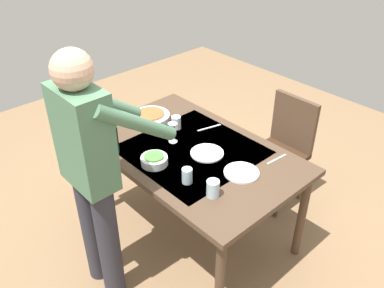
# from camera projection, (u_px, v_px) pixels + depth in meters

# --- Properties ---
(ground_plane) EXTENTS (6.00, 6.00, 0.00)m
(ground_plane) POSITION_uv_depth(u_px,v_px,m) (192.00, 230.00, 3.28)
(ground_plane) COLOR #846647
(dining_table) EXTENTS (1.53, 0.97, 0.77)m
(dining_table) POSITION_uv_depth(u_px,v_px,m) (192.00, 159.00, 2.90)
(dining_table) COLOR #4C3828
(dining_table) RESTS_ON ground_plane
(chair_near) EXTENTS (0.40, 0.40, 0.91)m
(chair_near) POSITION_uv_depth(u_px,v_px,m) (284.00, 144.00, 3.37)
(chair_near) COLOR #352114
(chair_near) RESTS_ON ground_plane
(person_server) EXTENTS (0.42, 0.61, 1.69)m
(person_server) POSITION_uv_depth(u_px,v_px,m) (92.00, 169.00, 2.36)
(person_server) COLOR #2D2D38
(person_server) RESTS_ON ground_plane
(wine_bottle) EXTENTS (0.07, 0.07, 0.30)m
(wine_bottle) POSITION_uv_depth(u_px,v_px,m) (113.00, 138.00, 2.78)
(wine_bottle) COLOR black
(wine_bottle) RESTS_ON dining_table
(wine_glass_left) EXTENTS (0.07, 0.07, 0.15)m
(wine_glass_left) POSITION_uv_depth(u_px,v_px,m) (173.00, 129.00, 2.89)
(wine_glass_left) COLOR white
(wine_glass_left) RESTS_ON dining_table
(water_cup_near_left) EXTENTS (0.07, 0.07, 0.10)m
(water_cup_near_left) POSITION_uv_depth(u_px,v_px,m) (176.00, 123.00, 3.08)
(water_cup_near_left) COLOR silver
(water_cup_near_left) RESTS_ON dining_table
(water_cup_near_right) EXTENTS (0.08, 0.08, 0.11)m
(water_cup_near_right) POSITION_uv_depth(u_px,v_px,m) (213.00, 188.00, 2.42)
(water_cup_near_right) COLOR silver
(water_cup_near_right) RESTS_ON dining_table
(water_cup_far_left) EXTENTS (0.07, 0.07, 0.10)m
(water_cup_far_left) POSITION_uv_depth(u_px,v_px,m) (187.00, 176.00, 2.53)
(water_cup_far_left) COLOR silver
(water_cup_far_left) RESTS_ON dining_table
(serving_bowl_pasta) EXTENTS (0.30, 0.30, 0.07)m
(serving_bowl_pasta) POSITION_uv_depth(u_px,v_px,m) (151.00, 117.00, 3.19)
(serving_bowl_pasta) COLOR silver
(serving_bowl_pasta) RESTS_ON dining_table
(side_bowl_salad) EXTENTS (0.18, 0.18, 0.07)m
(side_bowl_salad) POSITION_uv_depth(u_px,v_px,m) (154.00, 160.00, 2.71)
(side_bowl_salad) COLOR silver
(side_bowl_salad) RESTS_ON dining_table
(dinner_plate_near) EXTENTS (0.23, 0.23, 0.01)m
(dinner_plate_near) POSITION_uv_depth(u_px,v_px,m) (241.00, 173.00, 2.63)
(dinner_plate_near) COLOR silver
(dinner_plate_near) RESTS_ON dining_table
(dinner_plate_far) EXTENTS (0.23, 0.23, 0.01)m
(dinner_plate_far) POSITION_uv_depth(u_px,v_px,m) (207.00, 153.00, 2.82)
(dinner_plate_far) COLOR silver
(dinner_plate_far) RESTS_ON dining_table
(table_knife) EXTENTS (0.06, 0.20, 0.00)m
(table_knife) POSITION_uv_depth(u_px,v_px,m) (209.00, 128.00, 3.11)
(table_knife) COLOR silver
(table_knife) RESTS_ON dining_table
(table_fork) EXTENTS (0.03, 0.18, 0.00)m
(table_fork) POSITION_uv_depth(u_px,v_px,m) (277.00, 159.00, 2.76)
(table_fork) COLOR silver
(table_fork) RESTS_ON dining_table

